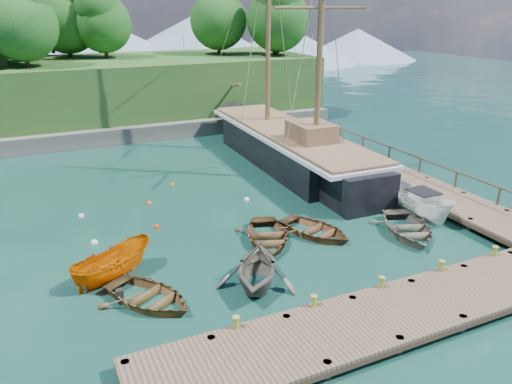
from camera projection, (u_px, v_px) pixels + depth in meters
ground at (274, 255)px, 22.72m from camera, size 160.00×160.00×0.00m
dock_near at (406, 310)px, 17.86m from camera, size 20.00×3.20×1.10m
dock_east at (380, 169)px, 33.06m from camera, size 3.20×24.00×1.10m
bollard_0 at (237, 343)px, 16.81m from camera, size 0.26×0.26×0.45m
bollard_1 at (313, 321)px, 18.00m from camera, size 0.26×0.26×0.45m
bollard_2 at (380, 301)px, 19.19m from camera, size 0.26×0.26×0.45m
bollard_3 at (439, 284)px, 20.39m from camera, size 0.26×0.26×0.45m
bollard_4 at (492, 268)px, 21.58m from camera, size 0.26×0.26×0.45m
rowboat_0 at (149, 303)px, 19.05m from camera, size 4.44×4.81×0.81m
rowboat_1 at (257, 286)px, 20.23m from camera, size 4.81×4.99×2.02m
rowboat_2 at (267, 242)px, 23.97m from camera, size 4.16×4.89×0.86m
rowboat_3 at (407, 234)px, 24.76m from camera, size 4.43×5.15×0.90m
rowboat_4 at (315, 235)px, 24.65m from camera, size 4.03×4.65×0.81m
motorboat_orange at (114, 278)px, 20.78m from camera, size 4.06×2.99×1.47m
cabin_boat_white at (420, 216)px, 26.85m from camera, size 2.04×4.62×1.74m
schooner at (289, 150)px, 35.21m from camera, size 5.40×26.44×19.18m
mooring_buoy_0 at (94, 243)px, 23.80m from camera, size 0.36×0.36×0.36m
mooring_buoy_1 at (157, 228)px, 25.49m from camera, size 0.31×0.31×0.31m
mooring_buoy_2 at (262, 219)px, 26.44m from camera, size 0.31×0.31×0.31m
mooring_buoy_3 at (247, 200)px, 29.05m from camera, size 0.32×0.32×0.32m
mooring_buoy_4 at (149, 204)px, 28.48m from camera, size 0.33×0.33×0.33m
mooring_buoy_5 at (172, 185)px, 31.45m from camera, size 0.29×0.29×0.29m
mooring_buoy_6 at (81, 217)px, 26.80m from camera, size 0.33×0.33×0.33m
distant_ridge at (105, 45)px, 82.19m from camera, size 117.00×40.00×10.00m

